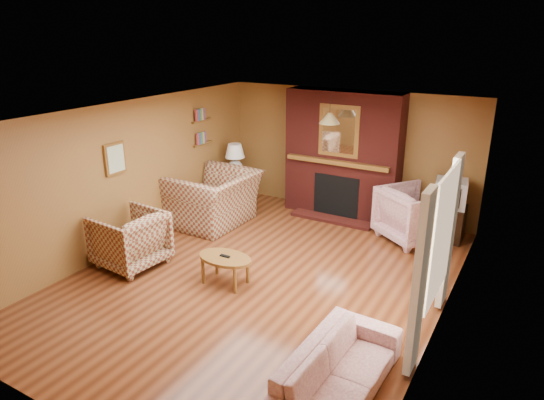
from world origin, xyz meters
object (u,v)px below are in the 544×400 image
Objects in this scene: side_table at (236,190)px; plaid_loveseat at (214,199)px; crt_tv at (451,193)px; coffee_table at (225,260)px; table_lamp at (235,158)px; fireplace at (342,156)px; plaid_armchair at (130,239)px; floral_sofa at (337,372)px; tv_stand at (447,223)px; floral_armchair at (414,215)px.

plaid_loveseat is at bearing -76.88° from side_table.
coffee_table is at bearing -127.11° from crt_tv.
table_lamp is at bearing 121.48° from coffee_table.
fireplace is 2.53× the size of plaid_armchair.
floral_sofa is 5.80m from table_lamp.
fireplace reaches higher than crt_tv.
side_table is 1.02× the size of tv_stand.
plaid_loveseat is 1.82× the size of coffee_table.
fireplace is 3.65× the size of table_lamp.
floral_armchair is at bearing 7.10° from floral_sofa.
crt_tv is at bearing 135.70° from plaid_armchair.
crt_tv is (2.41, 3.19, 0.48)m from coffee_table.
plaid_armchair is 0.51× the size of floral_sofa.
plaid_loveseat is 4.16m from crt_tv.
floral_sofa is 2.97× the size of side_table.
crt_tv is at bearing 110.89° from plaid_loveseat.
floral_sofa is 4.49m from tv_stand.
side_table is at bearing -165.97° from plaid_loveseat.
side_table reaches higher than coffee_table.
plaid_armchair reaches higher than side_table.
table_lamp is (-1.74, 2.84, 0.63)m from coffee_table.
coffee_table is (-0.36, -3.38, -0.82)m from fireplace.
coffee_table is (-2.26, 1.30, 0.09)m from floral_sofa.
floral_sofa is (3.75, -3.07, -0.22)m from plaid_loveseat.
crt_tv is at bearing -111.53° from floral_armchair.
side_table is 1.10× the size of crt_tv.
floral_sofa is at bearing -45.98° from table_lamp.
floral_armchair reaches higher than side_table.
floral_sofa is (1.90, -4.67, -0.91)m from fireplace.
floral_sofa is at bearing -92.71° from tv_stand.
table_lamp reaches higher than tv_stand.
plaid_loveseat is (-1.85, -1.61, -0.70)m from fireplace.
table_lamp is 1.08× the size of tv_stand.
table_lamp is at bearing -165.71° from fireplace.
crt_tv reaches higher than coffee_table.
plaid_loveseat is 0.81× the size of floral_sofa.
table_lamp is at bearing -165.97° from plaid_loveseat.
table_lamp is (-0.25, 1.07, 0.50)m from plaid_loveseat.
crt_tv reaches higher than floral_sofa.
fireplace is 2.24m from tv_stand.
tv_stand is at bearing 110.96° from plaid_loveseat.
side_table is (-0.25, 1.07, -0.17)m from plaid_loveseat.
floral_sofa is 1.81× the size of floral_armchair.
plaid_armchair is 1.67× the size of crt_tv.
coffee_table is at bearing -58.52° from table_lamp.
plaid_armchair is 1.52× the size of side_table.
fireplace reaches higher than plaid_loveseat.
plaid_loveseat is at bearing 52.96° from floral_sofa.
floral_armchair is 1.25× the size of coffee_table.
plaid_armchair is at bearing -118.25° from fireplace.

